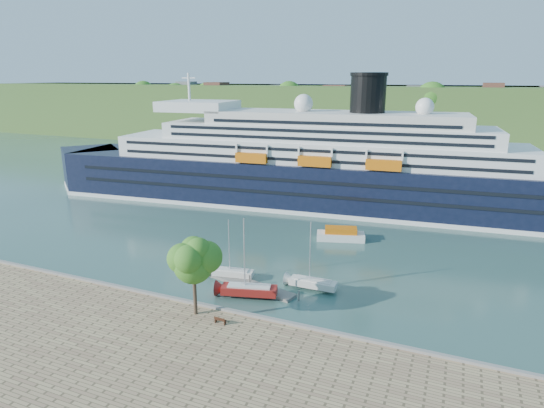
{
  "coord_description": "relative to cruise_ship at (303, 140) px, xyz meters",
  "views": [
    {
      "loc": [
        26.5,
        -42.4,
        27.52
      ],
      "look_at": [
        -3.5,
        30.0,
        5.47
      ],
      "focal_mm": 30.0,
      "sensor_mm": 36.0,
      "label": 1
    }
  ],
  "objects": [
    {
      "name": "park_bench",
      "position": [
        8.81,
        -53.68,
        -12.75
      ],
      "size": [
        1.43,
        0.63,
        0.9
      ],
      "primitive_type": null,
      "rotation": [
        0.0,
        0.0,
        -0.04
      ],
      "color": "#3F2012",
      "rests_on": "promenade"
    },
    {
      "name": "cruise_ship",
      "position": [
        0.0,
        0.0,
        0.0
      ],
      "size": [
        127.69,
        30.16,
        28.41
      ],
      "primitive_type": null,
      "rotation": [
        0.0,
        0.0,
        0.09
      ],
      "color": "black",
      "rests_on": "ground"
    },
    {
      "name": "quay_coping",
      "position": [
        4.88,
        -50.96,
        -13.06
      ],
      "size": [
        220.0,
        0.5,
        0.3
      ],
      "primitive_type": "cube",
      "color": "slate",
      "rests_on": "promenade"
    },
    {
      "name": "sailboat_red",
      "position": [
        8.3,
        -45.15,
        -9.1
      ],
      "size": [
        8.2,
        4.16,
        10.21
      ],
      "primitive_type": null,
      "rotation": [
        0.0,
        0.0,
        0.26
      ],
      "color": "maroon",
      "rests_on": "ground"
    },
    {
      "name": "sailboat_white_far",
      "position": [
        15.21,
        -39.85,
        -9.7
      ],
      "size": [
        7.0,
        2.0,
        9.02
      ],
      "primitive_type": null,
      "rotation": [
        0.0,
        0.0,
        0.01
      ],
      "color": "silver",
      "rests_on": "ground"
    },
    {
      "name": "floating_pontoon",
      "position": [
        4.99,
        -41.66,
        -14.01
      ],
      "size": [
        17.89,
        6.24,
        0.4
      ],
      "primitive_type": null,
      "rotation": [
        0.0,
        0.0,
        -0.23
      ],
      "color": "gray",
      "rests_on": "ground"
    },
    {
      "name": "sailboat_white_near",
      "position": [
        3.69,
        -40.77,
        -10.08
      ],
      "size": [
        6.6,
        2.85,
        8.25
      ],
      "primitive_type": null,
      "rotation": [
        0.0,
        0.0,
        0.17
      ],
      "color": "silver",
      "rests_on": "ground"
    },
    {
      "name": "tender_launch",
      "position": [
        13.87,
        -19.65,
        -13.06
      ],
      "size": [
        8.76,
        4.99,
        2.29
      ],
      "primitive_type": null,
      "rotation": [
        0.0,
        0.0,
        0.27
      ],
      "color": "#D0640C",
      "rests_on": "ground"
    },
    {
      "name": "far_hillside",
      "position": [
        4.88,
        94.24,
        -2.21
      ],
      "size": [
        400.0,
        50.0,
        24.0
      ],
      "primitive_type": "cube",
      "color": "#355321",
      "rests_on": "ground"
    },
    {
      "name": "ground",
      "position": [
        4.88,
        -50.76,
        -14.21
      ],
      "size": [
        400.0,
        400.0,
        0.0
      ],
      "primitive_type": "plane",
      "color": "#2A4B43",
      "rests_on": "ground"
    },
    {
      "name": "promenade_tree",
      "position": [
        5.13,
        -52.91,
        -8.09
      ],
      "size": [
        6.18,
        6.18,
        10.24
      ],
      "primitive_type": null,
      "color": "#2D6A1C",
      "rests_on": "promenade"
    }
  ]
}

